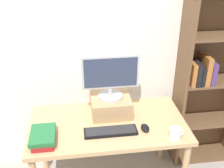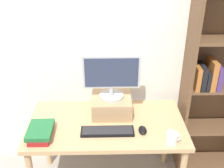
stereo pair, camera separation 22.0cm
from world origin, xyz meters
name	(u,v)px [view 2 (the right image)]	position (x,y,z in m)	size (l,w,h in m)	color
back_wall	(106,35)	(0.00, 0.46, 1.30)	(7.00, 0.08, 2.60)	silver
desk	(107,130)	(0.00, 0.00, 0.63)	(1.27, 0.69, 0.71)	tan
bookshelf_unit	(218,84)	(1.00, 0.30, 0.89)	(0.64, 0.28, 1.74)	brown
riser_box	(112,104)	(0.04, 0.15, 0.79)	(0.33, 0.33, 0.15)	tan
computer_monitor	(112,76)	(0.04, 0.15, 1.06)	(0.47, 0.21, 0.37)	#B7B7BA
keyboard	(108,131)	(0.01, -0.13, 0.72)	(0.41, 0.12, 0.02)	black
computer_mouse	(143,130)	(0.28, -0.13, 0.73)	(0.06, 0.10, 0.04)	black
book_stack	(41,132)	(-0.50, -0.16, 0.75)	(0.18, 0.26, 0.07)	maroon
coffee_mug	(172,138)	(0.48, -0.27, 0.75)	(0.12, 0.09, 0.09)	white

